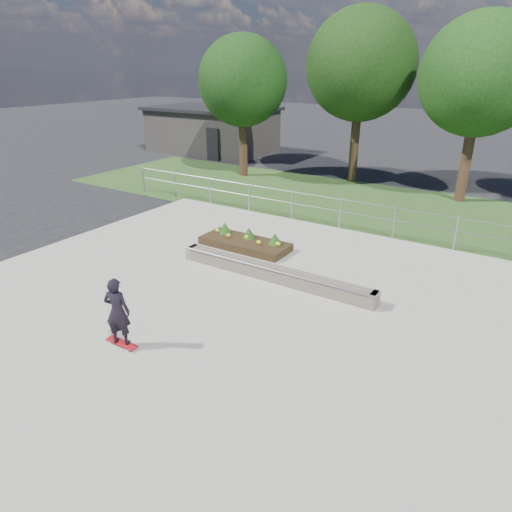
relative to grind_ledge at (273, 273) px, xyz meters
The scene contains 11 objects.
ground 2.40m from the grind_ledge, 94.81° to the right, with size 120.00×120.00×0.00m, color black.
grass_verge 8.63m from the grind_ledge, 91.33° to the left, with size 30.00×8.00×0.02m, color #27451B.
concrete_slab 2.40m from the grind_ledge, 94.81° to the right, with size 15.00×15.00×0.06m, color gray.
fence 5.15m from the grind_ledge, 92.24° to the left, with size 20.06×0.06×1.20m.
building 21.14m from the grind_ledge, 132.27° to the left, with size 8.40×5.40×3.00m.
tree_far_left 14.18m from the grind_ledge, 127.66° to the left, with size 4.55×4.55×7.15m.
tree_mid_left 13.97m from the grind_ledge, 102.07° to the left, with size 5.25×5.25×8.25m.
tree_mid_right 12.95m from the grind_ledge, 76.46° to the left, with size 4.90×4.90×7.70m.
grind_ledge is the anchor object (origin of this frame).
planter_bed 2.66m from the grind_ledge, 140.58° to the left, with size 3.00×1.20×0.61m.
skateboarder 4.72m from the grind_ledge, 103.33° to the right, with size 0.80×0.54×1.60m.
Camera 1 is at (6.04, -7.59, 5.65)m, focal length 32.00 mm.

